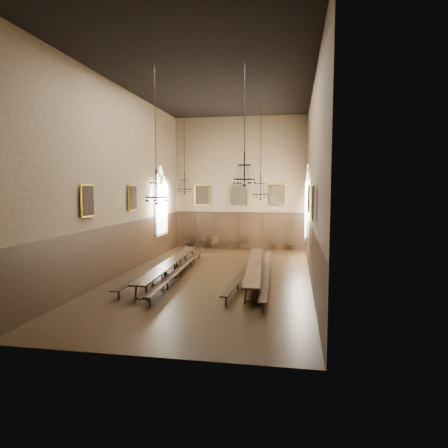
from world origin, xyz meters
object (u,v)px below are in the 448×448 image
(chandelier_back_right, at_px, (261,188))
(chair_2, at_px, (215,245))
(chair_1, at_px, (203,245))
(chandelier_back_left, at_px, (185,182))
(bench_right_inner, at_px, (247,272))
(bench_right_outer, at_px, (266,274))
(chandelier_front_left, at_px, (156,189))
(bench_left_inner, at_px, (181,271))
(table_left, at_px, (171,269))
(chair_6, at_px, (274,246))
(table_right, at_px, (255,271))
(chair_3, at_px, (233,245))
(bench_left_outer, at_px, (164,268))
(chair_7, at_px, (290,247))
(chair_4, at_px, (245,246))
(chandelier_front_right, at_px, (244,172))
(chair_0, at_px, (188,244))

(chandelier_back_right, bearing_deg, chair_2, 120.40)
(chair_1, distance_m, chandelier_back_left, 7.63)
(bench_right_inner, xyz_separation_m, chair_2, (-3.15, 8.35, -0.02))
(bench_right_inner, height_order, bench_right_outer, bench_right_outer)
(chair_1, relative_size, chandelier_front_left, 0.17)
(bench_left_inner, relative_size, chandelier_back_right, 1.97)
(bench_right_outer, bearing_deg, table_left, 179.74)
(table_left, relative_size, bench_right_outer, 0.92)
(bench_right_outer, relative_size, chair_6, 9.89)
(table_right, height_order, chair_1, chair_1)
(bench_right_outer, distance_m, chair_3, 9.22)
(table_left, relative_size, chair_1, 10.26)
(chandelier_back_right, distance_m, chandelier_front_left, 6.41)
(bench_right_inner, height_order, chair_1, chair_1)
(bench_right_inner, height_order, chandelier_front_left, chandelier_front_left)
(bench_left_inner, relative_size, bench_right_outer, 1.02)
(chair_2, relative_size, chair_3, 0.95)
(bench_left_outer, xyz_separation_m, bench_left_inner, (0.96, -0.49, 0.01))
(bench_right_outer, distance_m, chair_6, 8.84)
(chair_3, distance_m, chandelier_back_right, 7.62)
(chair_7, bearing_deg, chair_4, -163.18)
(bench_left_outer, distance_m, chandelier_front_right, 6.74)
(bench_left_inner, height_order, chair_3, chair_3)
(table_right, distance_m, chandelier_front_right, 5.10)
(bench_left_inner, bearing_deg, bench_left_outer, 153.09)
(chair_0, height_order, chandelier_front_left, chandelier_front_left)
(table_left, relative_size, chair_6, 9.09)
(chair_2, xyz_separation_m, chandelier_back_right, (3.58, -6.10, 3.95))
(table_right, distance_m, chair_2, 9.19)
(table_right, relative_size, chair_6, 8.90)
(bench_right_inner, xyz_separation_m, chair_3, (-1.95, 8.32, -0.01))
(chair_0, bearing_deg, chair_4, 4.20)
(chair_2, bearing_deg, chandelier_front_left, -109.09)
(bench_right_outer, distance_m, chandelier_front_left, 6.30)
(chair_4, bearing_deg, chandelier_front_left, -82.04)
(table_left, relative_size, chandelier_front_right, 2.04)
(table_right, relative_size, bench_left_inner, 0.88)
(chair_6, height_order, chandelier_front_left, chandelier_front_left)
(chair_4, relative_size, chair_7, 1.01)
(bench_left_inner, relative_size, chair_3, 11.39)
(chair_0, distance_m, chandelier_front_right, 13.02)
(bench_left_outer, xyz_separation_m, chair_1, (-0.00, 8.30, -0.01))
(chair_4, bearing_deg, bench_right_inner, -63.41)
(table_left, bearing_deg, chair_1, 93.09)
(table_left, distance_m, chair_6, 9.88)
(chair_4, bearing_deg, chair_1, -160.18)
(table_left, bearing_deg, bench_left_outer, 135.37)
(bench_left_inner, distance_m, chair_2, 8.78)
(chair_0, bearing_deg, chandelier_front_right, -59.71)
(table_left, height_order, chandelier_back_right, chandelier_back_right)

